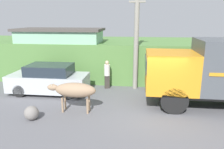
# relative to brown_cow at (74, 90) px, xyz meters

# --- Properties ---
(ground_plane) EXTENTS (60.00, 60.00, 0.00)m
(ground_plane) POSITION_rel_brown_cow_xyz_m (3.51, 0.37, -0.99)
(ground_plane) COLOR slate
(hillside_embankment) EXTENTS (32.00, 6.19, 2.50)m
(hillside_embankment) POSITION_rel_brown_cow_xyz_m (3.51, 7.07, 0.26)
(hillside_embankment) COLOR #568442
(hillside_embankment) RESTS_ON ground_plane
(building_backdrop) EXTENTS (5.65, 2.70, 3.42)m
(building_backdrop) POSITION_rel_brown_cow_xyz_m (-2.45, 5.24, 0.73)
(building_backdrop) COLOR #8CC69E
(building_backdrop) RESTS_ON ground_plane
(brown_cow) EXTENTS (2.19, 0.66, 1.33)m
(brown_cow) POSITION_rel_brown_cow_xyz_m (0.00, 0.00, 0.00)
(brown_cow) COLOR #9E7F60
(brown_cow) RESTS_ON ground_plane
(parked_suv) EXTENTS (4.28, 1.76, 1.63)m
(parked_suv) POSITION_rel_brown_cow_xyz_m (-2.11, 2.20, -0.20)
(parked_suv) COLOR silver
(parked_suv) RESTS_ON ground_plane
(pedestrian_on_hill) EXTENTS (0.41, 0.41, 1.67)m
(pedestrian_on_hill) POSITION_rel_brown_cow_xyz_m (0.94, 3.49, -0.07)
(pedestrian_on_hill) COLOR #38332D
(pedestrian_on_hill) RESTS_ON ground_plane
(utility_pole) EXTENTS (0.90, 0.27, 5.60)m
(utility_pole) POSITION_rel_brown_cow_xyz_m (2.59, 3.67, 1.90)
(utility_pole) COLOR gray
(utility_pole) RESTS_ON ground_plane
(roadside_rock) EXTENTS (0.59, 0.59, 0.59)m
(roadside_rock) POSITION_rel_brown_cow_xyz_m (-1.53, -1.04, -0.70)
(roadside_rock) COLOR gray
(roadside_rock) RESTS_ON ground_plane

